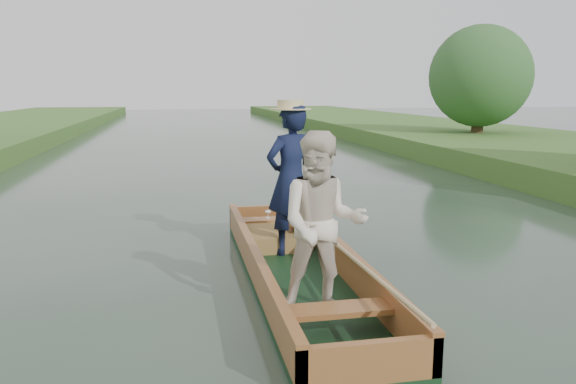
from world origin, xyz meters
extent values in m
plane|color=#283D30|center=(0.00, 0.00, 0.00)|extent=(120.00, 120.00, 0.00)
cylinder|color=#47331E|center=(9.80, 13.35, 1.15)|extent=(0.44, 0.44, 2.29)
sphere|color=#285522|center=(9.80, 13.35, 2.69)|extent=(3.74, 3.74, 3.74)
sphere|color=#285522|center=(10.40, 13.65, 2.29)|extent=(2.20, 2.20, 2.20)
cube|color=black|center=(0.00, 0.00, 0.04)|extent=(1.10, 5.00, 0.08)
cube|color=#9C5B30|center=(-0.51, 0.00, 0.24)|extent=(0.08, 5.00, 0.32)
cube|color=#9C5B30|center=(0.51, 0.00, 0.24)|extent=(0.08, 5.00, 0.32)
cube|color=#9C5B30|center=(0.00, 2.46, 0.24)|extent=(1.10, 0.08, 0.32)
cube|color=#9C5B30|center=(0.00, -2.46, 0.24)|extent=(1.10, 0.08, 0.32)
cube|color=#9C5B30|center=(-0.51, 0.00, 0.42)|extent=(0.10, 5.00, 0.04)
cube|color=#9C5B30|center=(0.51, 0.00, 0.42)|extent=(0.10, 5.00, 0.04)
cube|color=#9C5B30|center=(0.00, 1.90, 0.30)|extent=(0.94, 0.30, 0.05)
cube|color=#9C5B30|center=(0.00, -1.60, 0.30)|extent=(0.94, 0.30, 0.05)
imported|color=black|center=(0.10, 0.92, 1.05)|extent=(0.83, 0.70, 1.94)
cylinder|color=beige|center=(0.10, 0.92, 1.98)|extent=(0.52, 0.52, 0.12)
imported|color=beige|center=(-0.01, -1.12, 0.95)|extent=(0.96, 0.81, 1.74)
cube|color=#AB5D37|center=(-0.11, 1.30, 0.19)|extent=(0.85, 0.90, 0.22)
sphere|color=tan|center=(0.20, 1.20, 0.42)|extent=(0.23, 0.23, 0.23)
sphere|color=tan|center=(0.20, 1.19, 0.59)|extent=(0.17, 0.17, 0.17)
sphere|color=tan|center=(0.14, 1.19, 0.67)|extent=(0.06, 0.06, 0.06)
sphere|color=tan|center=(0.26, 1.19, 0.67)|extent=(0.06, 0.06, 0.06)
sphere|color=tan|center=(0.20, 1.12, 0.58)|extent=(0.07, 0.07, 0.07)
sphere|color=tan|center=(0.10, 1.18, 0.46)|extent=(0.08, 0.08, 0.08)
sphere|color=tan|center=(0.30, 1.18, 0.46)|extent=(0.08, 0.08, 0.08)
sphere|color=tan|center=(0.15, 1.16, 0.33)|extent=(0.09, 0.09, 0.09)
sphere|color=tan|center=(0.26, 1.16, 0.33)|extent=(0.09, 0.09, 0.09)
cylinder|color=silver|center=(-0.04, 1.90, 0.33)|extent=(0.07, 0.07, 0.01)
cylinder|color=silver|center=(-0.04, 1.90, 0.37)|extent=(0.01, 0.01, 0.08)
ellipsoid|color=silver|center=(-0.04, 1.90, 0.43)|extent=(0.09, 0.09, 0.05)
cylinder|color=tan|center=(0.43, -0.49, 0.46)|extent=(0.04, 4.15, 0.19)
camera|label=1|loc=(-1.32, -6.05, 2.18)|focal=35.00mm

